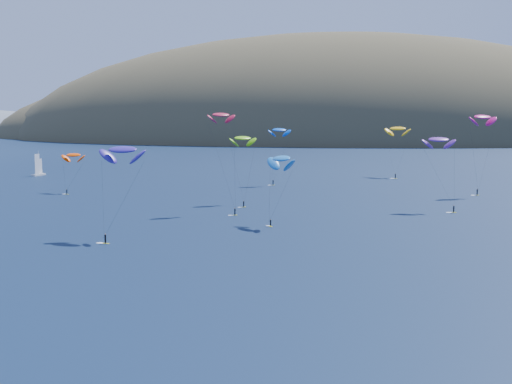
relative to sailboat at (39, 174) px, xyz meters
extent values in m
plane|color=black|center=(97.05, -199.35, -0.89)|extent=(2800.00, 2800.00, 0.00)
ellipsoid|color=#3D3526|center=(117.05, 360.65, -13.49)|extent=(600.00, 300.00, 210.00)
ellipsoid|color=#3D3526|center=(-42.95, 390.65, -8.09)|extent=(340.00, 240.00, 120.00)
ellipsoid|color=slate|center=(-242.95, 520.65, -3.53)|extent=(240.00, 180.00, 44.00)
cube|color=silver|center=(0.00, -0.02, -0.56)|extent=(3.54, 7.24, 0.84)
cylinder|color=silver|center=(0.00, 0.45, 4.33)|extent=(0.13, 0.13, 9.79)
cube|color=yellow|center=(35.57, -58.65, -0.85)|extent=(1.31, 0.51, 0.07)
cylinder|color=black|center=(35.57, -58.65, -0.05)|extent=(0.30, 0.30, 1.37)
sphere|color=#8C6047|center=(35.57, -58.65, 0.74)|extent=(0.23, 0.23, 0.23)
ellipsoid|color=#FF4500|center=(35.50, -51.94, 11.39)|extent=(8.23, 4.49, 4.40)
cube|color=yellow|center=(96.45, -81.14, -0.85)|extent=(1.39, 1.07, 0.08)
cylinder|color=black|center=(96.45, -81.14, 0.02)|extent=(0.33, 0.33, 1.48)
sphere|color=#8C6047|center=(96.45, -81.14, 0.88)|extent=(0.25, 0.25, 0.25)
ellipsoid|color=#6BC210|center=(94.65, -70.15, 18.08)|extent=(8.78, 7.37, 4.47)
cube|color=yellow|center=(99.07, -23.88, -0.85)|extent=(1.53, 1.00, 0.08)
cylinder|color=black|center=(99.07, -23.88, 0.08)|extent=(0.35, 0.35, 1.59)
sphere|color=#8C6047|center=(99.07, -23.88, 1.01)|extent=(0.27, 0.27, 0.27)
ellipsoid|color=blue|center=(100.93, -19.99, 18.93)|extent=(8.98, 6.77, 4.54)
cube|color=yellow|center=(107.30, -112.62, -0.85)|extent=(1.12, 1.25, 0.07)
cylinder|color=black|center=(107.30, -112.62, -0.04)|extent=(0.31, 0.31, 1.39)
sphere|color=#8C6047|center=(107.30, -112.62, 0.77)|extent=(0.23, 0.23, 0.23)
ellipsoid|color=blue|center=(109.41, -108.41, 14.96)|extent=(9.44, 10.11, 5.29)
cube|color=yellow|center=(153.60, -84.58, -0.85)|extent=(1.55, 0.56, 0.08)
cylinder|color=black|center=(153.60, -84.58, 0.10)|extent=(0.36, 0.36, 1.62)
sphere|color=#8C6047|center=(153.60, -84.58, 1.04)|extent=(0.27, 0.27, 0.27)
ellipsoid|color=#632597|center=(149.92, -78.49, 18.37)|extent=(8.89, 4.67, 4.79)
cube|color=yellow|center=(166.70, -45.24, -0.85)|extent=(1.65, 1.13, 0.09)
cylinder|color=black|center=(166.70, -45.24, 0.16)|extent=(0.38, 0.38, 1.72)
sphere|color=#8C6047|center=(166.70, -45.24, 1.16)|extent=(0.29, 0.29, 0.29)
ellipsoid|color=#CF1075|center=(167.97, -42.93, 24.02)|extent=(10.53, 8.21, 5.33)
cube|color=yellow|center=(96.25, -96.16, -0.85)|extent=(1.45, 1.12, 0.08)
cylinder|color=black|center=(96.25, -96.16, 0.06)|extent=(0.34, 0.34, 1.55)
sphere|color=#8C6047|center=(96.25, -96.16, 0.96)|extent=(0.26, 0.26, 0.26)
ellipsoid|color=#AF1836|center=(91.40, -88.53, 25.11)|extent=(8.19, 6.89, 4.17)
cube|color=yellow|center=(75.55, -137.77, -0.85)|extent=(1.60, 0.69, 0.09)
cylinder|color=black|center=(75.55, -137.77, 0.13)|extent=(0.36, 0.36, 1.66)
sphere|color=#8C6047|center=(75.55, -137.77, 1.09)|extent=(0.28, 0.28, 0.28)
ellipsoid|color=#311F95|center=(76.87, -129.08, 18.09)|extent=(10.72, 6.23, 5.64)
cube|color=yellow|center=(144.50, 5.20, -0.85)|extent=(1.61, 1.02, 0.09)
cylinder|color=black|center=(144.50, 5.20, 0.13)|extent=(0.36, 0.36, 1.66)
sphere|color=#8C6047|center=(144.50, 5.20, 1.10)|extent=(0.28, 0.28, 0.28)
ellipsoid|color=#F0B30F|center=(145.81, 16.55, 18.45)|extent=(11.31, 8.40, 5.73)
camera|label=1|loc=(124.17, -277.71, 27.27)|focal=50.00mm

